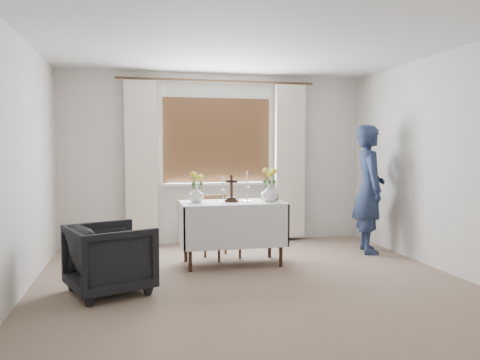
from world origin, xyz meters
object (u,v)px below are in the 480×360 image
at_px(armchair, 110,258).
at_px(flower_vase_right, 269,193).
at_px(wooden_cross, 232,188).
at_px(wooden_chair, 222,226).
at_px(flower_vase_left, 196,194).
at_px(person, 369,189).
at_px(altar_table, 232,233).

distance_m(armchair, flower_vase_right, 2.06).
relative_size(armchair, wooden_cross, 2.25).
xyz_separation_m(wooden_chair, flower_vase_left, (-0.37, -0.32, 0.45)).
height_order(person, flower_vase_right, person).
bearing_deg(person, wooden_chair, 100.68).
bearing_deg(armchair, flower_vase_right, -88.80).
bearing_deg(flower_vase_left, wooden_cross, -4.93).
xyz_separation_m(person, flower_vase_left, (-2.36, -0.22, -0.00)).
bearing_deg(flower_vase_left, person, 5.27).
relative_size(armchair, flower_vase_left, 3.89).
bearing_deg(wooden_chair, flower_vase_right, -62.35).
relative_size(wooden_chair, armchair, 1.09).
distance_m(wooden_cross, flower_vase_left, 0.43).
bearing_deg(altar_table, person, 7.44).
distance_m(wooden_chair, wooden_cross, 0.63).
relative_size(flower_vase_left, flower_vase_right, 0.92).
xyz_separation_m(armchair, flower_vase_right, (1.84, 0.78, 0.53)).
bearing_deg(flower_vase_right, person, 11.51).
height_order(altar_table, wooden_cross, wooden_cross).
xyz_separation_m(flower_vase_left, flower_vase_right, (0.88, -0.08, 0.01)).
relative_size(altar_table, wooden_chair, 1.53).
height_order(altar_table, wooden_chair, wooden_chair).
xyz_separation_m(altar_table, wooden_chair, (-0.06, 0.35, 0.03)).
distance_m(wooden_chair, person, 2.04).
relative_size(wooden_chair, wooden_cross, 2.45).
bearing_deg(person, flower_vase_right, 115.07).
xyz_separation_m(wooden_chair, person, (1.99, -0.10, 0.45)).
xyz_separation_m(wooden_chair, flower_vase_right, (0.51, -0.40, 0.46)).
distance_m(armchair, person, 3.53).
distance_m(altar_table, wooden_chair, 0.36).
height_order(armchair, wooden_cross, wooden_cross).
relative_size(wooden_chair, person, 0.47).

